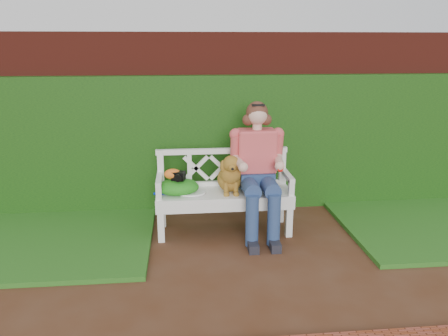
{
  "coord_description": "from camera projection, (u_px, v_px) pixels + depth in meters",
  "views": [
    {
      "loc": [
        -0.74,
        -3.65,
        2.07
      ],
      "look_at": [
        -0.29,
        0.93,
        0.75
      ],
      "focal_mm": 35.0,
      "sensor_mm": 36.0,
      "label": 1
    }
  ],
  "objects": [
    {
      "name": "garden_bench",
      "position": [
        224.0,
        211.0,
        4.93
      ],
      "size": [
        1.64,
        0.79,
        0.48
      ],
      "primitive_type": null,
      "rotation": [
        0.0,
        0.0,
        0.13
      ],
      "color": "white",
      "rests_on": "ground"
    },
    {
      "name": "ground",
      "position": [
        264.0,
        270.0,
        4.13
      ],
      "size": [
        60.0,
        60.0,
        0.0
      ],
      "primitive_type": "plane",
      "color": "#462412"
    },
    {
      "name": "grass_left",
      "position": [
        32.0,
        238.0,
        4.76
      ],
      "size": [
        2.6,
        2.0,
        0.05
      ],
      "primitive_type": "cube",
      "color": "#1A5814",
      "rests_on": "ground"
    },
    {
      "name": "dog",
      "position": [
        230.0,
        172.0,
        4.79
      ],
      "size": [
        0.37,
        0.45,
        0.45
      ],
      "primitive_type": null,
      "rotation": [
        0.0,
        0.0,
        -0.18
      ],
      "color": "#B4552D",
      "rests_on": "garden_bench"
    },
    {
      "name": "grass_right",
      "position": [
        448.0,
        221.0,
        5.21
      ],
      "size": [
        2.6,
        2.0,
        0.05
      ],
      "primitive_type": "cube",
      "color": "#1A5814",
      "rests_on": "ground"
    },
    {
      "name": "seated_woman",
      "position": [
        257.0,
        168.0,
        4.81
      ],
      "size": [
        0.75,
        0.92,
        1.48
      ],
      "primitive_type": null,
      "rotation": [
        0.0,
        0.0,
        0.16
      ],
      "color": "#FF496B",
      "rests_on": "ground"
    },
    {
      "name": "tennis_racket",
      "position": [
        189.0,
        193.0,
        4.78
      ],
      "size": [
        0.63,
        0.34,
        0.03
      ],
      "primitive_type": null,
      "rotation": [
        0.0,
        0.0,
        0.17
      ],
      "color": "white",
      "rests_on": "garden_bench"
    },
    {
      "name": "green_bag",
      "position": [
        178.0,
        187.0,
        4.77
      ],
      "size": [
        0.51,
        0.42,
        0.16
      ],
      "primitive_type": null,
      "rotation": [
        0.0,
        0.0,
        -0.13
      ],
      "color": "#306627",
      "rests_on": "garden_bench"
    },
    {
      "name": "camera_item",
      "position": [
        178.0,
        176.0,
        4.74
      ],
      "size": [
        0.16,
        0.14,
        0.09
      ],
      "primitive_type": "cube",
      "rotation": [
        0.0,
        0.0,
        -0.3
      ],
      "color": "black",
      "rests_on": "green_bag"
    },
    {
      "name": "ivy_hedge",
      "position": [
        241.0,
        144.0,
        5.51
      ],
      "size": [
        10.0,
        0.18,
        1.7
      ],
      "primitive_type": "cube",
      "color": "#22590F",
      "rests_on": "ground"
    },
    {
      "name": "baseball_glove",
      "position": [
        173.0,
        174.0,
        4.75
      ],
      "size": [
        0.23,
        0.2,
        0.12
      ],
      "primitive_type": "ellipsoid",
      "rotation": [
        0.0,
        0.0,
        0.43
      ],
      "color": "orange",
      "rests_on": "green_bag"
    },
    {
      "name": "brick_wall",
      "position": [
        239.0,
        121.0,
        5.65
      ],
      "size": [
        10.0,
        0.3,
        2.2
      ],
      "primitive_type": "cube",
      "color": "#5B1C13",
      "rests_on": "ground"
    }
  ]
}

